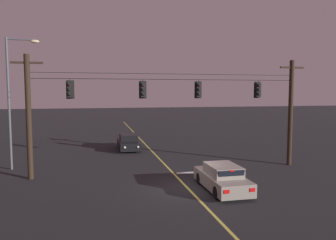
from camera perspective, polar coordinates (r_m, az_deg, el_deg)
ground_plane at (r=18.07m, az=3.44°, el=-11.82°), size 180.00×180.00×0.00m
lane_centre_stripe at (r=27.37m, az=-2.32°, el=-6.01°), size 0.14×60.00×0.01m
stop_bar_paint at (r=21.58m, az=5.94°, el=-9.03°), size 3.40×0.36×0.01m
signal_span_assembly at (r=21.04m, az=0.60°, el=1.27°), size 19.13×0.32×7.41m
traffic_light_leftmost at (r=20.46m, az=-16.83°, el=5.15°), size 0.48×0.41×1.22m
traffic_light_left_inner at (r=20.63m, az=-4.39°, el=5.34°), size 0.48×0.41×1.22m
traffic_light_centre at (r=21.48m, az=5.43°, el=5.32°), size 0.48×0.41×1.22m
traffic_light_right_inner at (r=23.16m, az=15.57°, el=5.13°), size 0.48×0.41×1.22m
car_waiting_near_lane at (r=17.71m, az=9.49°, el=-10.04°), size 1.80×4.33×1.39m
car_oncoming_lead at (r=29.68m, az=-6.93°, el=-3.92°), size 1.80×4.42×1.39m
street_lamp_corner at (r=23.84m, az=-25.54°, el=4.46°), size 2.11×0.30×8.76m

